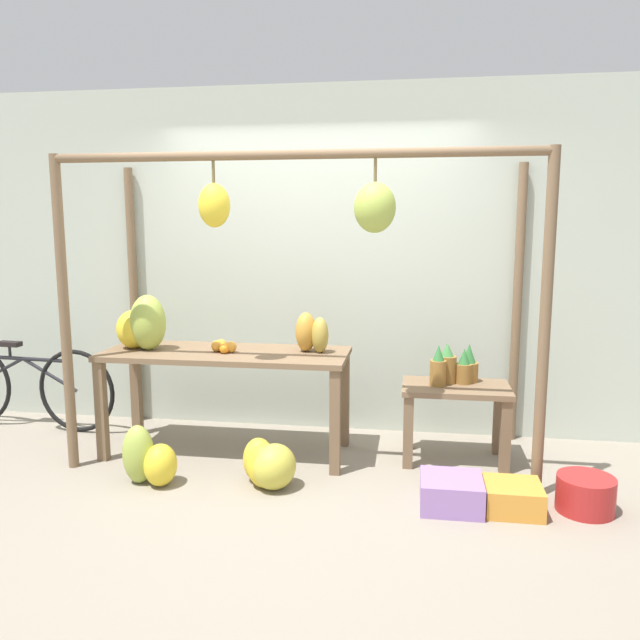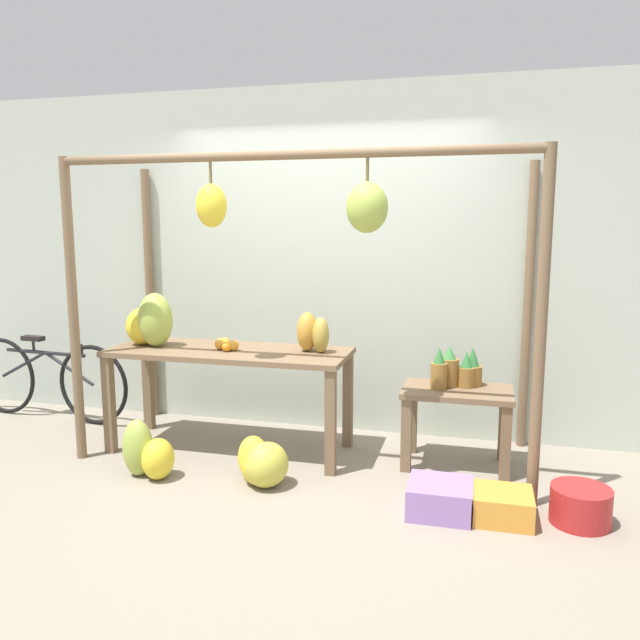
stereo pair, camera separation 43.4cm
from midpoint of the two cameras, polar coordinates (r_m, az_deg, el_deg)
ground_plane at (r=4.18m, az=-6.24°, el=-15.44°), size 20.00×20.00×0.00m
shop_wall_back at (r=5.13m, az=-2.60°, el=5.36°), size 8.00×0.08×2.80m
stall_awning at (r=4.25m, az=-4.20°, el=5.76°), size 3.23×1.22×2.16m
display_table_main at (r=4.70m, az=-11.23°, el=-4.15°), size 1.80×0.67×0.78m
display_table_side at (r=4.58m, az=9.63°, el=-7.59°), size 0.76×0.48×0.56m
banana_pile_on_table at (r=4.88m, az=-18.46°, el=-0.49°), size 0.49×0.40×0.41m
orange_pile at (r=4.66m, az=-11.56°, el=-2.38°), size 0.19×0.19×0.09m
pineapple_cluster at (r=4.58m, az=9.55°, el=-4.29°), size 0.35×0.28×0.30m
banana_pile_ground_left at (r=4.42m, az=-18.19°, el=-12.04°), size 0.38×0.25×0.40m
banana_pile_ground_right at (r=4.22m, az=-7.85°, el=-13.02°), size 0.47×0.44×0.30m
fruit_crate_white at (r=3.96m, az=8.76°, el=-15.39°), size 0.37×0.36×0.19m
blue_bucket at (r=4.11m, az=20.29°, el=-14.76°), size 0.34×0.34×0.22m
parked_bicycle at (r=5.90m, az=-27.34°, el=-5.37°), size 1.67×0.17×0.73m
papaya_pile at (r=4.55m, az=-3.55°, el=-1.24°), size 0.29×0.22×0.29m
fruit_crate_purple at (r=3.99m, az=14.17°, el=-15.52°), size 0.34×0.32×0.17m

